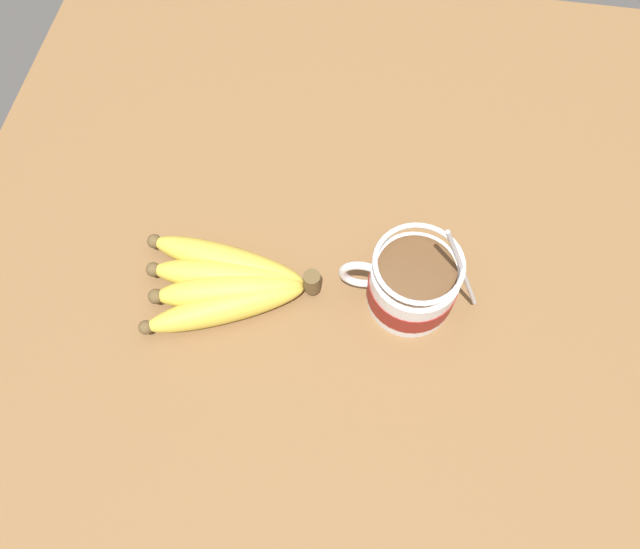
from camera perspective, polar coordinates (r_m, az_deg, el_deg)
The scene contains 3 objects.
table at distance 77.36cm, azimuth 4.62°, elevation -1.30°, with size 107.06×107.06×3.19cm.
coffee_mug at distance 72.02cm, azimuth 8.38°, elevation -0.89°, with size 16.38×10.26×16.33cm.
banana_bunch at distance 74.27cm, azimuth -8.46°, elevation -0.80°, with size 21.86×14.70×4.40cm.
Camera 1 is at (1.08, 33.48, 71.33)cm, focal length 35.00 mm.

